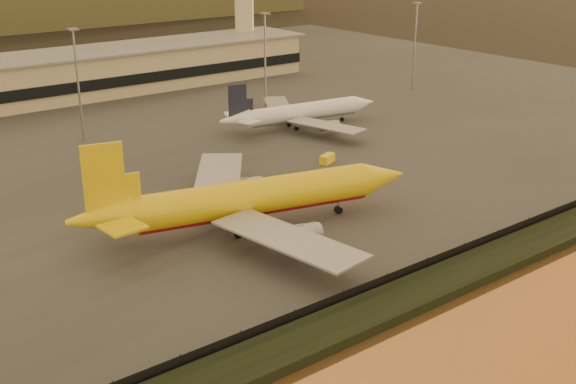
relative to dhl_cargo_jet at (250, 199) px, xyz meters
The scene contains 10 objects.
ground 18.50m from the dhl_cargo_jet, 60.14° to the right, with size 900.00×900.00×0.00m, color black.
embankment 33.86m from the dhl_cargo_jet, 74.76° to the right, with size 320.00×7.00×1.40m, color black.
tarmac 80.30m from the dhl_cargo_jet, 83.68° to the left, with size 320.00×220.00×0.20m, color #2D2D2D.
perimeter_fence 29.97m from the dhl_cargo_jet, 72.73° to the right, with size 300.00×0.05×2.20m, color black.
control_tower 140.89m from the dhl_cargo_jet, 55.72° to the left, with size 11.20×11.20×35.50m.
apron_light_masts 65.05m from the dhl_cargo_jet, 68.23° to the left, with size 152.20×12.20×25.40m.
dhl_cargo_jet is the anchor object (origin of this frame).
white_narrowbody_jet 63.02m from the dhl_cargo_jet, 43.74° to the left, with size 43.09×41.69×12.38m.
gse_vehicle_yellow 37.66m from the dhl_cargo_jet, 29.77° to the left, with size 3.90×1.76×1.76m, color #DAB30B.
gse_vehicle_white 21.07m from the dhl_cargo_jet, 124.65° to the left, with size 3.74×1.68×1.68m, color white.
Camera 1 is at (-70.23, -73.88, 46.89)m, focal length 45.00 mm.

